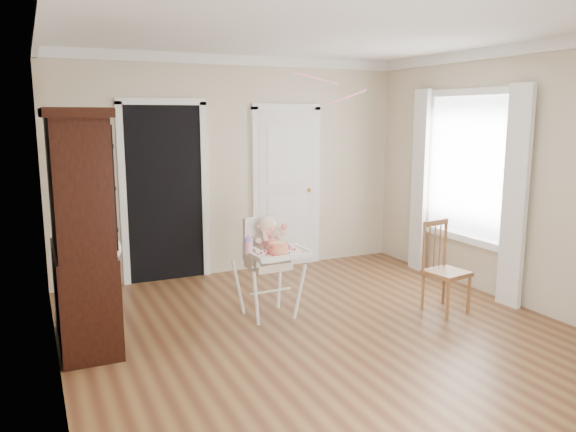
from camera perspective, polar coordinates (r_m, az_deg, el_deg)
name	(u,v)px	position (r m, az deg, el deg)	size (l,w,h in m)	color
floor	(331,339)	(5.18, 4.42, -12.35)	(5.00, 5.00, 0.00)	#57311E
ceiling	(336,26)	(4.83, 4.88, 18.70)	(5.00, 5.00, 0.00)	white
wall_back	(235,166)	(7.09, -5.39, 5.05)	(4.50, 4.50, 0.00)	beige
wall_left	(49,208)	(4.21, -23.10, 0.72)	(5.00, 5.00, 0.00)	beige
wall_right	(525,178)	(6.24, 22.97, 3.58)	(5.00, 5.00, 0.00)	beige
crown_molding	(336,33)	(4.83, 4.87, 17.99)	(4.50, 5.00, 0.12)	white
doorway	(165,189)	(6.86, -12.41, 2.65)	(1.06, 0.05, 2.22)	black
closet_door	(287,189)	(7.37, -0.14, 2.74)	(0.96, 0.09, 2.13)	white
window_right	(465,177)	(6.76, 17.51, 3.83)	(0.13, 1.84, 2.30)	white
high_chair	(269,256)	(5.52, -1.99, -4.07)	(0.61, 0.74, 1.01)	white
baby	(267,240)	(5.51, -2.10, -2.45)	(0.31, 0.23, 0.47)	beige
cake	(279,248)	(5.28, -0.94, -3.28)	(0.23, 0.23, 0.11)	silver
sippy_cup	(249,245)	(5.28, -4.03, -2.96)	(0.08, 0.08, 0.20)	pink
china_cabinet	(81,229)	(5.13, -20.26, -1.24)	(0.54, 1.21, 2.04)	black
dining_chair	(444,270)	(5.96, 15.61, -5.28)	(0.43, 0.43, 0.92)	brown
streamer	(317,78)	(6.06, 2.93, 13.79)	(0.03, 0.50, 0.02)	pink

